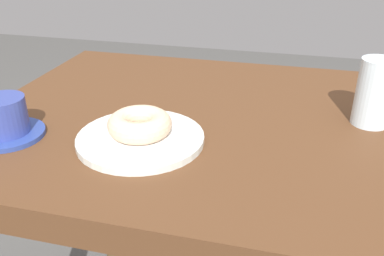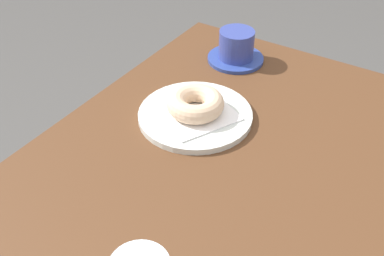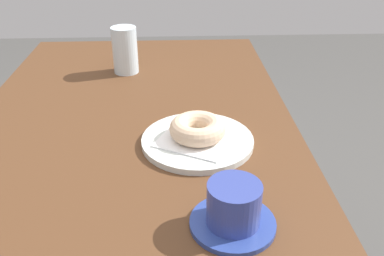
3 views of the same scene
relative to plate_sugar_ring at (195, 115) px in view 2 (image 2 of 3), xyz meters
name	(u,v)px [view 2 (image 2 of 3)]	position (x,y,z in m)	size (l,w,h in m)	color
table	(213,241)	(0.16, 0.13, -0.11)	(1.02, 0.69, 0.74)	#53321C
plate_sugar_ring	(195,115)	(0.00, 0.00, 0.00)	(0.22, 0.22, 0.01)	silver
napkin_sugar_ring	(195,112)	(0.00, 0.00, 0.01)	(0.13, 0.13, 0.00)	white
donut_sugar_ring	(195,103)	(0.00, 0.00, 0.03)	(0.11, 0.11, 0.04)	beige
coffee_cup	(236,48)	(-0.23, -0.04, 0.03)	(0.13, 0.13, 0.07)	#2B4190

